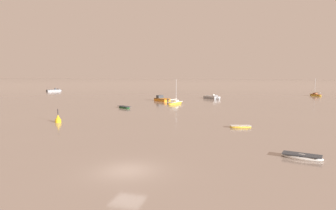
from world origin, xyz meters
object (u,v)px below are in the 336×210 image
object	(u,v)px
rowboat_moored_0	(241,127)
motorboat_moored_2	(214,98)
sailboat_moored_1	(316,95)
rowboat_moored_2	(302,157)
sailboat_moored_0	(175,103)
motorboat_moored_0	(160,100)
motorboat_moored_3	(56,91)
channel_buoy	(58,120)
rowboat_moored_1	(124,107)

from	to	relation	value
rowboat_moored_0	motorboat_moored_2	distance (m)	46.66
motorboat_moored_2	sailboat_moored_1	size ratio (longest dim) A/B	0.98
motorboat_moored_2	rowboat_moored_2	bearing A→B (deg)	-31.30
rowboat_moored_2	sailboat_moored_1	xyz separation A→B (m)	(15.26, 81.03, 0.12)
rowboat_moored_0	sailboat_moored_0	distance (m)	32.65
motorboat_moored_0	sailboat_moored_0	world-z (taller)	sailboat_moored_0
motorboat_moored_0	motorboat_moored_3	bearing A→B (deg)	11.37
rowboat_moored_2	channel_buoy	distance (m)	34.72
rowboat_moored_1	motorboat_moored_3	world-z (taller)	motorboat_moored_3
rowboat_moored_1	sailboat_moored_1	size ratio (longest dim) A/B	0.65
rowboat_moored_1	motorboat_moored_2	bearing A→B (deg)	94.32
motorboat_moored_2	sailboat_moored_1	xyz separation A→B (m)	(31.28, 21.62, -0.03)
motorboat_moored_0	sailboat_moored_0	size ratio (longest dim) A/B	0.95
rowboat_moored_0	rowboat_moored_1	distance (m)	30.52
rowboat_moored_1	motorboat_moored_3	size ratio (longest dim) A/B	0.61
sailboat_moored_0	motorboat_moored_3	xyz separation A→B (m)	(-62.20, 36.10, 0.02)
motorboat_moored_3	sailboat_moored_1	distance (m)	100.59
rowboat_moored_1	channel_buoy	world-z (taller)	channel_buoy
sailboat_moored_0	rowboat_moored_2	size ratio (longest dim) A/B	1.72
sailboat_moored_1	channel_buoy	world-z (taller)	sailboat_moored_1
rowboat_moored_1	rowboat_moored_2	bearing A→B (deg)	-11.52
rowboat_moored_0	rowboat_moored_2	bearing A→B (deg)	-82.98
channel_buoy	rowboat_moored_1	bearing A→B (deg)	85.37
rowboat_moored_0	rowboat_moored_1	world-z (taller)	rowboat_moored_1
rowboat_moored_0	rowboat_moored_1	size ratio (longest dim) A/B	0.80
rowboat_moored_2	sailboat_moored_1	world-z (taller)	sailboat_moored_1
sailboat_moored_0	sailboat_moored_1	size ratio (longest dim) A/B	1.03
sailboat_moored_0	sailboat_moored_1	world-z (taller)	sailboat_moored_0
sailboat_moored_0	channel_buoy	distance (m)	33.02
motorboat_moored_0	motorboat_moored_2	xyz separation A→B (m)	(13.27, 10.31, -0.05)
motorboat_moored_3	sailboat_moored_0	bearing A→B (deg)	-87.57
rowboat_moored_0	motorboat_moored_0	size ratio (longest dim) A/B	0.53
rowboat_moored_2	motorboat_moored_3	world-z (taller)	motorboat_moored_3
channel_buoy	motorboat_moored_0	bearing A→B (deg)	84.28
rowboat_moored_1	rowboat_moored_0	bearing A→B (deg)	-0.62
rowboat_moored_2	rowboat_moored_1	bearing A→B (deg)	149.88
sailboat_moored_0	motorboat_moored_2	world-z (taller)	sailboat_moored_0
sailboat_moored_1	rowboat_moored_1	bearing A→B (deg)	110.52
sailboat_moored_0	motorboat_moored_3	world-z (taller)	sailboat_moored_0
channel_buoy	motorboat_moored_3	bearing A→B (deg)	127.64
rowboat_moored_0	rowboat_moored_2	xyz separation A→B (m)	(5.99, -13.84, 0.02)
motorboat_moored_0	motorboat_moored_2	world-z (taller)	motorboat_moored_0
motorboat_moored_0	rowboat_moored_2	size ratio (longest dim) A/B	1.64
motorboat_moored_2	rowboat_moored_2	size ratio (longest dim) A/B	1.64
rowboat_moored_1	sailboat_moored_1	bearing A→B (deg)	79.76
rowboat_moored_0	sailboat_moored_1	bearing A→B (deg)	56.05
rowboat_moored_2	channel_buoy	bearing A→B (deg)	176.85
motorboat_moored_2	channel_buoy	distance (m)	52.09
motorboat_moored_3	sailboat_moored_1	size ratio (longest dim) A/B	1.06
motorboat_moored_2	motorboat_moored_3	world-z (taller)	motorboat_moored_3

